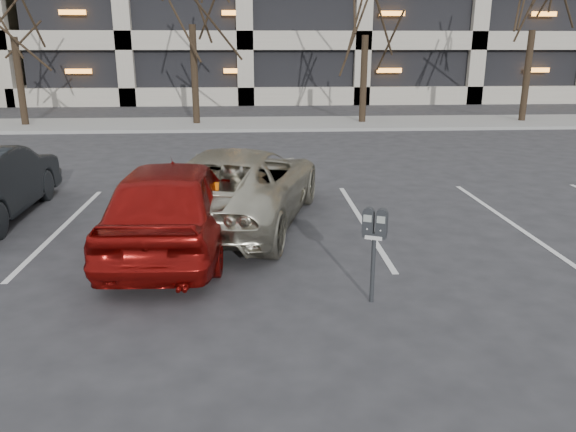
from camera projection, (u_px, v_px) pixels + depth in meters
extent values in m
plane|color=#28282B|center=(299.00, 269.00, 8.43)|extent=(140.00, 140.00, 0.00)
cube|color=gray|center=(268.00, 124.00, 23.69)|extent=(80.00, 4.00, 0.12)
cube|color=silver|center=(63.00, 227.00, 10.38)|extent=(0.10, 5.20, 0.00)
cube|color=silver|center=(215.00, 224.00, 10.54)|extent=(0.10, 5.20, 0.00)
cube|color=silver|center=(362.00, 221.00, 10.71)|extent=(0.10, 5.20, 0.00)
cube|color=silver|center=(505.00, 219.00, 10.88)|extent=(0.10, 5.20, 0.00)
cylinder|color=black|center=(20.00, 83.00, 22.60)|extent=(0.28, 0.28, 3.56)
cylinder|color=black|center=(195.00, 76.00, 22.94)|extent=(0.28, 0.28, 4.04)
cylinder|color=black|center=(364.00, 81.00, 23.42)|extent=(0.28, 0.28, 3.64)
cylinder|color=black|center=(527.00, 78.00, 23.81)|extent=(0.28, 0.28, 3.84)
cylinder|color=black|center=(373.00, 270.00, 7.23)|extent=(0.06, 0.06, 0.90)
cube|color=black|center=(374.00, 235.00, 7.10)|extent=(0.31, 0.21, 0.06)
cube|color=silver|center=(373.00, 238.00, 7.05)|extent=(0.20, 0.09, 0.05)
cube|color=gray|center=(367.00, 219.00, 7.00)|extent=(0.10, 0.05, 0.09)
cube|color=gray|center=(381.00, 220.00, 6.94)|extent=(0.10, 0.05, 0.09)
imported|color=#B7B39C|center=(239.00, 185.00, 10.52)|extent=(3.57, 5.54, 1.42)
cube|color=#E95D04|center=(216.00, 157.00, 9.44)|extent=(0.10, 0.20, 0.01)
imported|color=maroon|center=(173.00, 204.00, 9.09)|extent=(1.95, 4.54, 1.53)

